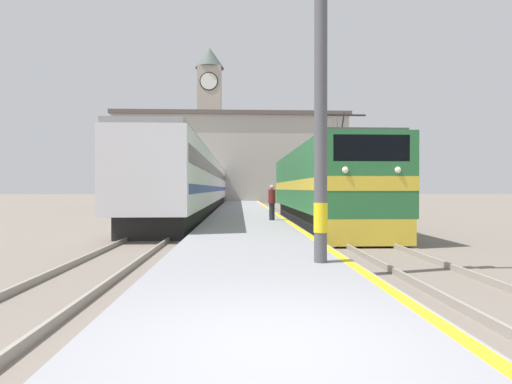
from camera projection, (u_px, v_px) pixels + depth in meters
ground_plane at (243, 210)px, 33.77m from camera, size 200.00×200.00×0.00m
platform at (244, 211)px, 28.78m from camera, size 4.00×140.00×0.34m
rail_track_near at (294, 213)px, 28.93m from camera, size 2.83×140.00×0.16m
rail_track_far at (196, 214)px, 28.63m from camera, size 2.83×140.00×0.16m
locomotive_train at (320, 186)px, 19.41m from camera, size 2.92×15.17×4.74m
passenger_train at (204, 184)px, 35.53m from camera, size 2.92×45.71×4.13m
catenary_mast at (325, 77)px, 8.01m from camera, size 2.62×0.28×7.49m
person_on_platform at (272, 202)px, 18.77m from camera, size 0.34×0.34×1.66m
clock_tower at (210, 120)px, 59.37m from camera, size 4.25×4.25×22.80m
station_building at (232, 160)px, 52.89m from camera, size 29.35×9.93×11.32m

